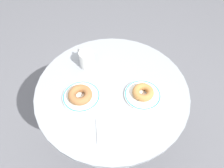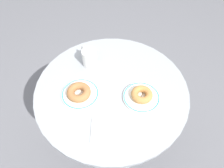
# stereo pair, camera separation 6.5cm
# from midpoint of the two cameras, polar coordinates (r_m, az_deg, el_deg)

# --- Properties ---
(ground_plane) EXTENTS (7.00, 7.00, 0.02)m
(ground_plane) POSITION_cam_midpoint_polar(r_m,az_deg,el_deg) (1.75, 1.03, -16.42)
(ground_plane) COLOR slate
(cafe_table) EXTENTS (0.80, 0.80, 0.75)m
(cafe_table) POSITION_cam_midpoint_polar(r_m,az_deg,el_deg) (1.29, 1.36, -7.83)
(cafe_table) COLOR #999EA3
(cafe_table) RESTS_ON ground
(plate_left) EXTENTS (0.19, 0.19, 0.01)m
(plate_left) POSITION_cam_midpoint_polar(r_m,az_deg,el_deg) (1.06, -6.93, -2.73)
(plate_left) COLOR white
(plate_left) RESTS_ON cafe_table
(plate_right) EXTENTS (0.18, 0.18, 0.01)m
(plate_right) POSITION_cam_midpoint_polar(r_m,az_deg,el_deg) (1.06, 9.75, -3.62)
(plate_right) COLOR white
(plate_right) RESTS_ON cafe_table
(donut_cinnamon) EXTENTS (0.16, 0.16, 0.04)m
(donut_cinnamon) POSITION_cam_midpoint_polar(r_m,az_deg,el_deg) (1.04, -7.26, -2.29)
(donut_cinnamon) COLOR #A36B3D
(donut_cinnamon) RESTS_ON plate_left
(donut_old_fashioned) EXTENTS (0.14, 0.14, 0.03)m
(donut_old_fashioned) POSITION_cam_midpoint_polar(r_m,az_deg,el_deg) (1.04, 9.92, -2.90)
(donut_old_fashioned) COLOR #BC7F42
(donut_old_fashioned) RESTS_ON plate_right
(paper_napkin) EXTENTS (0.12, 0.13, 0.01)m
(paper_napkin) POSITION_cam_midpoint_polar(r_m,az_deg,el_deg) (0.96, -0.22, -12.47)
(paper_napkin) COLOR white
(paper_napkin) RESTS_ON cafe_table
(coffee_mug) EXTENTS (0.10, 0.11, 0.10)m
(coffee_mug) POSITION_cam_midpoint_polar(r_m,az_deg,el_deg) (1.16, -4.64, 7.20)
(coffee_mug) COLOR white
(coffee_mug) RESTS_ON cafe_table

